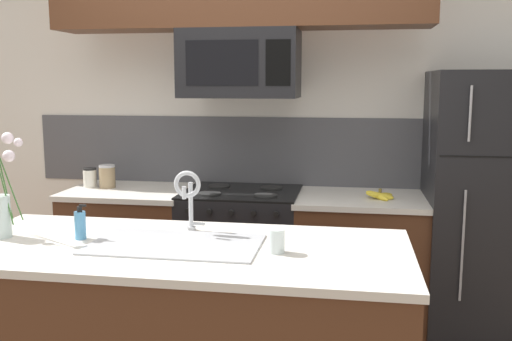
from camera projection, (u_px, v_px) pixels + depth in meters
The scene contains 16 objects.
rear_partition at pixel (293, 130), 4.02m from camera, with size 5.20×0.10×2.60m, color silver.
splash_band at pixel (250, 151), 4.04m from camera, with size 3.15×0.01×0.48m, color #4C4C51.
back_counter_left at pixel (132, 253), 3.96m from camera, with size 0.83×0.65×0.91m.
back_counter_right at pixel (359, 265), 3.70m from camera, with size 0.83×0.65×0.91m.
stove_range at pixel (242, 258), 3.83m from camera, with size 0.76×0.64×0.93m.
microwave at pixel (240, 64), 3.61m from camera, with size 0.74×0.40×0.42m.
refrigerator at pixel (494, 210), 3.53m from camera, with size 0.83×0.74×1.70m.
storage_jar_tall at pixel (90, 178), 3.96m from camera, with size 0.09×0.09×0.13m.
storage_jar_medium at pixel (107, 176), 3.93m from camera, with size 0.11×0.11×0.16m.
banana_bunch at pixel (380, 196), 3.55m from camera, with size 0.19×0.16×0.08m.
island_counter at pixel (181, 341), 2.62m from camera, with size 2.06×0.89×0.91m.
kitchen_sink at pixel (176, 260), 2.56m from camera, with size 0.76×0.44×0.16m.
sink_faucet at pixel (188, 192), 2.73m from camera, with size 0.14×0.14×0.31m.
dish_soap_bottle at pixel (80, 225), 2.64m from camera, with size 0.06×0.05×0.16m.
drinking_glass at pixel (276, 241), 2.43m from camera, with size 0.07×0.07×0.10m.
flower_vase at pixel (1, 207), 2.67m from camera, with size 0.18×0.18×0.49m.
Camera 1 is at (0.70, -2.73, 1.63)m, focal length 40.00 mm.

